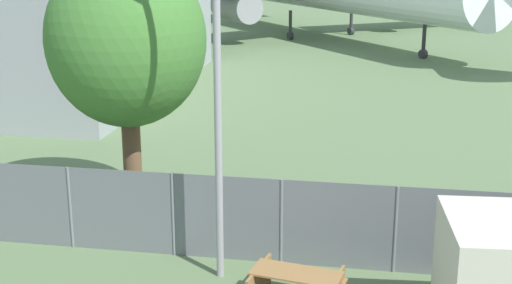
{
  "coord_description": "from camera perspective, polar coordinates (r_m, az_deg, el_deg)",
  "views": [
    {
      "loc": [
        2.06,
        -4.78,
        7.24
      ],
      "look_at": [
        -1.12,
        13.1,
        2.0
      ],
      "focal_mm": 50.0,
      "sensor_mm": 36.0,
      "label": 1
    }
  ],
  "objects": [
    {
      "name": "light_mast",
      "position": [
        14.51,
        -3.17,
        9.18
      ],
      "size": [
        0.44,
        0.44,
        9.19
      ],
      "color": "#99999E",
      "rests_on": "ground"
    },
    {
      "name": "tree_left_of_cabin",
      "position": [
        18.19,
        -10.33,
        7.97
      ],
      "size": [
        4.0,
        4.0,
        6.98
      ],
      "color": "brown",
      "rests_on": "ground"
    },
    {
      "name": "perimeter_fence",
      "position": [
        16.26,
        2.04,
        -6.41
      ],
      "size": [
        56.07,
        0.07,
        2.04
      ],
      "color": "slate",
      "rests_on": "ground"
    }
  ]
}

